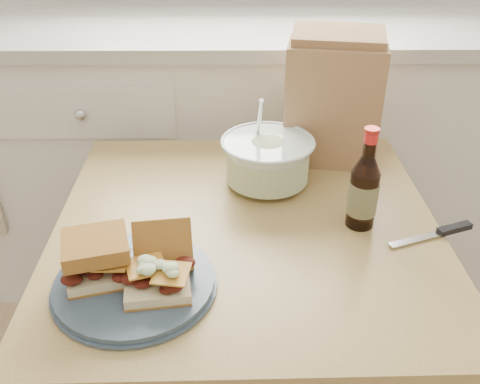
{
  "coord_description": "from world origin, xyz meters",
  "views": [
    {
      "loc": [
        -0.05,
        -0.07,
        1.37
      ],
      "look_at": [
        -0.04,
        0.9,
        0.78
      ],
      "focal_mm": 40.0,
      "sensor_mm": 36.0,
      "label": 1
    }
  ],
  "objects_px": {
    "coleslaw_bowl": "(267,162)",
    "beer_bottle": "(364,190)",
    "dining_table": "(246,260)",
    "paper_bag": "(332,103)",
    "plate": "(135,284)"
  },
  "relations": [
    {
      "from": "coleslaw_bowl",
      "to": "paper_bag",
      "type": "distance_m",
      "value": 0.24
    },
    {
      "from": "coleslaw_bowl",
      "to": "paper_bag",
      "type": "relative_size",
      "value": 0.73
    },
    {
      "from": "coleslaw_bowl",
      "to": "plate",
      "type": "bearing_deg",
      "value": -124.69
    },
    {
      "from": "dining_table",
      "to": "plate",
      "type": "bearing_deg",
      "value": -136.38
    },
    {
      "from": "coleslaw_bowl",
      "to": "beer_bottle",
      "type": "bearing_deg",
      "value": -42.74
    },
    {
      "from": "coleslaw_bowl",
      "to": "beer_bottle",
      "type": "height_order",
      "value": "beer_bottle"
    },
    {
      "from": "dining_table",
      "to": "plate",
      "type": "xyz_separation_m",
      "value": [
        -0.21,
        -0.21,
        0.11
      ]
    },
    {
      "from": "dining_table",
      "to": "paper_bag",
      "type": "xyz_separation_m",
      "value": [
        0.22,
        0.31,
        0.26
      ]
    },
    {
      "from": "dining_table",
      "to": "paper_bag",
      "type": "height_order",
      "value": "paper_bag"
    },
    {
      "from": "beer_bottle",
      "to": "coleslaw_bowl",
      "type": "bearing_deg",
      "value": 157.26
    },
    {
      "from": "dining_table",
      "to": "coleslaw_bowl",
      "type": "height_order",
      "value": "coleslaw_bowl"
    },
    {
      "from": "dining_table",
      "to": "beer_bottle",
      "type": "distance_m",
      "value": 0.31
    },
    {
      "from": "beer_bottle",
      "to": "paper_bag",
      "type": "height_order",
      "value": "paper_bag"
    },
    {
      "from": "plate",
      "to": "dining_table",
      "type": "bearing_deg",
      "value": 44.63
    },
    {
      "from": "paper_bag",
      "to": "coleslaw_bowl",
      "type": "bearing_deg",
      "value": -131.14
    }
  ]
}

